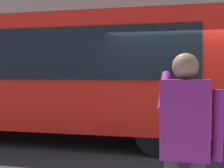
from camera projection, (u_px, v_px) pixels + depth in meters
The scene contains 3 objects.
ground_plane at pixel (172, 151), 6.90m from camera, with size 60.00×60.00×0.00m, color #232326.
red_bus at pixel (45, 73), 8.19m from camera, with size 9.05×2.54×3.08m.
pedestrian_photographer at pixel (185, 138), 2.67m from camera, with size 0.53×0.52×1.70m.
Camera 1 is at (-0.37, 6.96, 1.68)m, focal length 51.46 mm.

